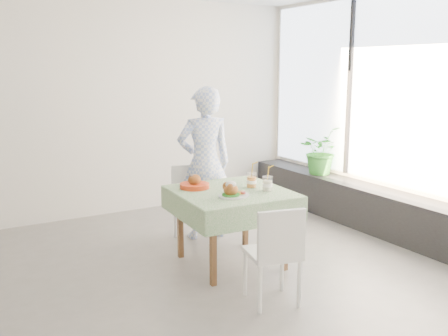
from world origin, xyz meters
TOP-DOWN VIEW (x-y plane):
  - floor at (0.00, 0.00)m, footprint 6.00×6.00m
  - wall_back at (0.00, 2.50)m, footprint 6.00×0.02m
  - wall_front at (0.00, -2.50)m, footprint 6.00×0.02m
  - wall_right at (3.00, 0.00)m, footprint 0.02×5.00m
  - window_pane at (2.97, 0.00)m, footprint 0.01×4.80m
  - window_ledge at (2.80, 0.00)m, footprint 0.40×4.80m
  - cafe_table at (0.78, 0.20)m, footprint 1.10×1.10m
  - chair_far at (0.76, 1.01)m, footprint 0.48×0.48m
  - chair_near at (0.64, -0.69)m, footprint 0.47×0.47m
  - diner at (0.94, 1.04)m, footprint 0.69×0.52m
  - main_dish at (0.67, -0.01)m, footprint 0.30×0.30m
  - juice_cup_orange at (1.02, 0.21)m, footprint 0.10×0.10m
  - juice_cup_lemonade at (1.08, 0.02)m, footprint 0.10×0.10m
  - second_dish at (0.53, 0.47)m, footprint 0.29×0.29m
  - potted_plant at (2.80, 1.24)m, footprint 0.76×0.75m

SIDE VIEW (x-z plane):
  - floor at x=0.00m, z-range 0.00..0.00m
  - window_ledge at x=2.80m, z-range 0.00..0.50m
  - chair_far at x=0.76m, z-range -0.16..0.67m
  - chair_near at x=0.64m, z-range -0.16..0.67m
  - cafe_table at x=0.78m, z-range 0.09..0.83m
  - second_dish at x=0.53m, z-range 0.71..0.85m
  - main_dish at x=0.67m, z-range 0.72..0.87m
  - juice_cup_lemonade at x=1.08m, z-range 0.67..0.95m
  - juice_cup_orange at x=1.02m, z-range 0.66..0.96m
  - potted_plant at x=2.80m, z-range 0.50..1.14m
  - diner at x=0.94m, z-range 0.00..1.71m
  - wall_back at x=0.00m, z-range 0.00..2.80m
  - wall_front at x=0.00m, z-range 0.00..2.80m
  - wall_right at x=3.00m, z-range 0.00..2.80m
  - window_pane at x=2.97m, z-range 0.56..2.74m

